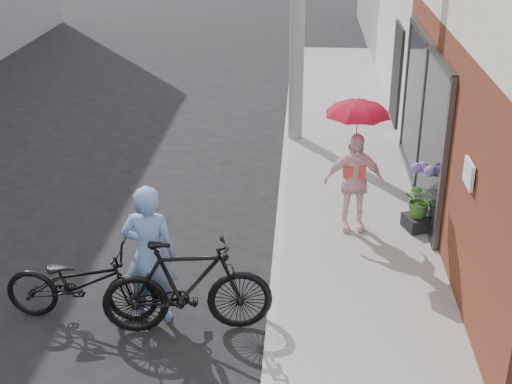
# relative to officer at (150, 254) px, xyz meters

# --- Properties ---
(ground) EXTENTS (80.00, 80.00, 0.00)m
(ground) POSITION_rel_officer_xyz_m (0.51, 0.26, -0.88)
(ground) COLOR black
(ground) RESTS_ON ground
(sidewalk) EXTENTS (2.20, 24.00, 0.12)m
(sidewalk) POSITION_rel_officer_xyz_m (2.61, 2.26, -0.82)
(sidewalk) COLOR gray
(sidewalk) RESTS_ON ground
(curb) EXTENTS (0.12, 24.00, 0.12)m
(curb) POSITION_rel_officer_xyz_m (1.45, 2.26, -0.82)
(curb) COLOR #9E9E99
(curb) RESTS_ON ground
(officer) EXTENTS (0.66, 0.45, 1.76)m
(officer) POSITION_rel_officer_xyz_m (0.00, 0.00, 0.00)
(officer) COLOR #6D8CC2
(officer) RESTS_ON ground
(bike_left) EXTENTS (1.87, 0.67, 0.98)m
(bike_left) POSITION_rel_officer_xyz_m (-0.85, -0.05, -0.39)
(bike_left) COLOR black
(bike_left) RESTS_ON ground
(bike_right) EXTENTS (2.05, 0.84, 1.19)m
(bike_right) POSITION_rel_officer_xyz_m (0.47, -0.22, -0.28)
(bike_right) COLOR black
(bike_right) RESTS_ON ground
(kimono_woman) EXTENTS (0.91, 0.47, 1.49)m
(kimono_woman) POSITION_rel_officer_xyz_m (2.51, 2.33, -0.01)
(kimono_woman) COLOR #FFD5D9
(kimono_woman) RESTS_ON sidewalk
(parasol) EXTENTS (0.89, 0.89, 0.78)m
(parasol) POSITION_rel_officer_xyz_m (2.51, 2.33, 1.12)
(parasol) COLOR red
(parasol) RESTS_ON kimono_woman
(planter) EXTENTS (0.50, 0.50, 0.21)m
(planter) POSITION_rel_officer_xyz_m (3.51, 2.39, -0.66)
(planter) COLOR black
(planter) RESTS_ON sidewalk
(potted_plant) EXTENTS (0.48, 0.42, 0.53)m
(potted_plant) POSITION_rel_officer_xyz_m (3.51, 2.39, -0.29)
(potted_plant) COLOR #42712D
(potted_plant) RESTS_ON planter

